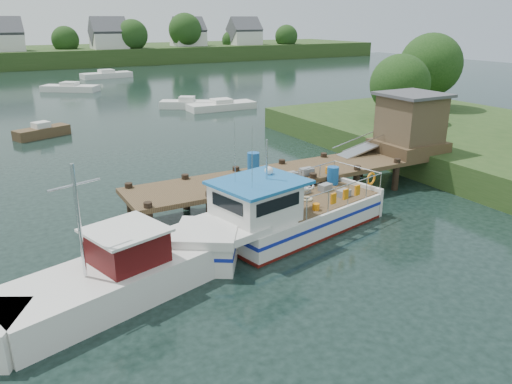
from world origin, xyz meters
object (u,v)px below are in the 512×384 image
work_boat (102,282)px  moored_d (70,88)px  moored_far (107,75)px  lobster_boat (279,217)px  moored_rowboat (42,132)px  dock (373,141)px  moored_c (222,106)px  moored_b (187,104)px

work_boat → moored_d: work_boat is taller
moored_far → lobster_boat: bearing=-118.9°
lobster_boat → moored_far: size_ratio=1.37×
moored_far → moored_d: (-7.03, -11.98, -0.04)m
moored_d → moored_far: bearing=35.4°
work_boat → moored_far: (14.39, 60.34, -0.26)m
lobster_boat → moored_far: lobster_boat is taller
work_boat → moored_rowboat: (1.34, 24.50, -0.29)m
lobster_boat → moored_d: lobster_boat is taller
dock → work_boat: bearing=-161.6°
dock → moored_far: size_ratio=2.30×
moored_c → moored_d: (-10.14, 19.74, 0.03)m
moored_far → moored_d: bearing=-142.2°
moored_far → dock: bearing=-111.6°
moored_c → moored_d: 22.19m
moored_c → lobster_boat: bearing=-100.1°
moored_d → dock: bearing=-104.7°
dock → lobster_boat: (-7.53, -3.36, -1.38)m
moored_b → moored_c: 3.40m
work_boat → moored_far: work_boat is taller
dock → moored_b: size_ratio=3.24×
dock → moored_c: size_ratio=2.61×
lobster_boat → moored_rowboat: 23.72m
work_boat → moored_b: size_ratio=1.64×
moored_b → moored_d: bearing=110.6°
moored_d → work_boat: bearing=-122.8°
lobster_boat → work_boat: lobster_boat is taller
work_boat → moored_rowboat: bearing=70.3°
lobster_boat → moored_d: (0.30, 46.87, -0.46)m
moored_far → moored_d: 13.89m
moored_rowboat → moored_b: 15.05m
moored_b → moored_c: size_ratio=0.81×
moored_d → moored_c: bearing=-87.0°
moored_c → moored_rowboat: bearing=-154.8°
dock → moored_far: (-0.20, 55.50, -1.80)m
moored_b → moored_d: 19.05m
dock → moored_far: dock is taller
dock → work_boat: size_ratio=1.98×
moored_rowboat → moored_c: size_ratio=0.63×
dock → moored_far: 55.53m
moored_c → dock: bearing=-86.1°
dock → moored_b: 26.11m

